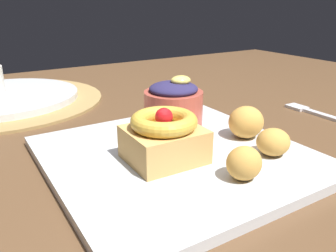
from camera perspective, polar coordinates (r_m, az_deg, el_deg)
The scene contains 10 objects.
dining_table at distance 0.65m, azimuth -5.18°, elevation -4.60°, with size 1.55×0.95×0.73m.
woven_placemat at distance 0.75m, azimuth -25.58°, elevation 3.70°, with size 0.38×0.38×0.01m, color #997A47.
front_plate at distance 0.43m, azimuth 1.41°, elevation -5.05°, with size 0.30×0.30×0.01m, color silver.
cake_slice at distance 0.40m, azimuth -0.66°, elevation -1.84°, with size 0.09×0.08×0.06m.
berry_ramekin at distance 0.51m, azimuth 1.19°, elevation 3.66°, with size 0.09×0.09×0.08m.
fritter_front at distance 0.43m, azimuth 16.97°, elevation -2.55°, with size 0.04×0.04×0.03m, color gold.
fritter_middle at distance 0.48m, azimuth 12.75°, elevation 0.64°, with size 0.05×0.05×0.04m, color gold.
fritter_back at distance 0.37m, azimuth 12.43°, elevation -6.00°, with size 0.04×0.04×0.04m, color gold.
back_plate at distance 0.74m, azimuth -25.68°, elevation 4.33°, with size 0.28×0.28×0.01m, color silver.
fork at distance 0.66m, azimuth 22.77°, elevation 2.14°, with size 0.03×0.13×0.00m.
Camera 1 is at (-0.26, -0.53, 0.92)m, focal length 36.93 mm.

